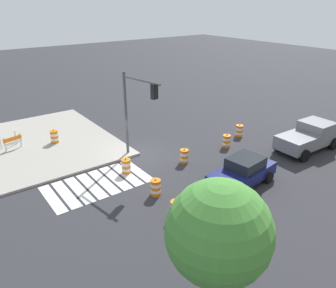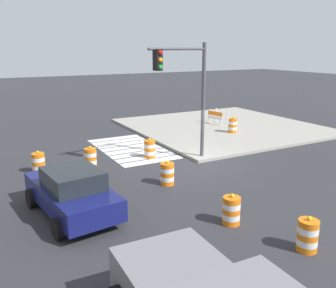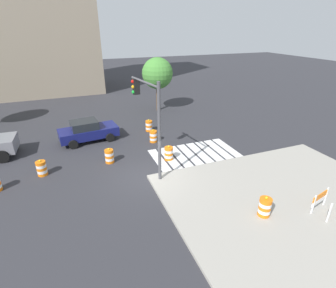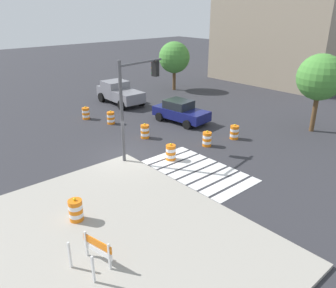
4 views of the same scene
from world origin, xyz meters
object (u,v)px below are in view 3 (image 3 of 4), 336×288
street_tree_streetside_mid (157,74)px  traffic_barrel_median_far (169,153)px  traffic_barrel_median_near (42,168)px  traffic_barrel_on_sidewalk (265,207)px  traffic_barrel_near_corner (109,156)px  traffic_barrel_lane_center (153,136)px  construction_barricade (323,201)px  sports_car (88,131)px  traffic_light_pole (149,110)px  traffic_barrel_far_curb (149,126)px

street_tree_streetside_mid → traffic_barrel_median_far: bearing=-105.5°
traffic_barrel_median_near → traffic_barrel_on_sidewalk: (9.71, -7.77, 0.15)m
traffic_barrel_near_corner → traffic_barrel_lane_center: size_ratio=1.00×
traffic_barrel_median_near → traffic_barrel_lane_center: (7.64, 2.19, 0.00)m
traffic_barrel_on_sidewalk → construction_barricade: traffic_barrel_on_sidewalk is taller
street_tree_streetside_mid → traffic_barrel_median_near: bearing=-137.5°
traffic_barrel_lane_center → sports_car: bearing=156.2°
traffic_barrel_median_far → traffic_barrel_on_sidewalk: 7.16m
sports_car → traffic_light_pole: bearing=-64.0°
sports_car → traffic_barrel_median_far: size_ratio=4.40×
traffic_barrel_far_curb → traffic_barrel_median_far: bearing=-93.2°
traffic_barrel_median_near → sports_car: bearing=54.0°
sports_car → traffic_barrel_median_near: sports_car is taller
traffic_light_pole → street_tree_streetside_mid: 12.58m
traffic_barrel_lane_center → street_tree_streetside_mid: 8.77m
traffic_barrel_median_near → traffic_barrel_far_curb: same height
traffic_light_pole → construction_barricade: bearing=-45.7°
traffic_barrel_far_curb → traffic_barrel_lane_center: (-0.36, -2.25, 0.00)m
traffic_barrel_median_far → traffic_light_pole: (-1.60, -1.10, 3.46)m
traffic_barrel_near_corner → traffic_barrel_median_far: (3.71, -1.01, 0.00)m
traffic_barrel_median_far → construction_barricade: 8.96m
traffic_barrel_far_curb → traffic_barrel_near_corner: bearing=-132.9°
traffic_barrel_on_sidewalk → street_tree_streetside_mid: size_ratio=0.19×
traffic_barrel_median_near → traffic_barrel_median_far: size_ratio=1.00×
traffic_barrel_near_corner → street_tree_streetside_mid: size_ratio=0.19×
sports_car → traffic_barrel_on_sidewalk: bearing=-61.0°
traffic_barrel_median_far → street_tree_streetside_mid: bearing=74.5°
traffic_barrel_median_far → traffic_light_pole: size_ratio=0.19×
sports_car → traffic_light_pole: (3.03, -6.21, 3.10)m
traffic_barrel_near_corner → traffic_barrel_on_sidewalk: (5.73, -7.89, 0.15)m
traffic_barrel_median_near → traffic_light_pole: 7.29m
traffic_light_pole → traffic_barrel_far_curb: bearing=73.6°
traffic_barrel_median_far → traffic_barrel_on_sidewalk: size_ratio=1.00×
traffic_barrel_median_near → traffic_barrel_median_far: (7.70, -0.89, 0.00)m
traffic_barrel_near_corner → sports_car: bearing=102.7°
traffic_barrel_median_far → traffic_barrel_median_near: bearing=173.4°
traffic_barrel_on_sidewalk → traffic_barrel_lane_center: bearing=101.7°
traffic_light_pole → traffic_barrel_lane_center: bearing=69.7°
traffic_barrel_far_curb → traffic_barrel_lane_center: size_ratio=1.00×
traffic_barrel_lane_center → construction_barricade: 11.72m
traffic_barrel_on_sidewalk → street_tree_streetside_mid: bearing=87.0°
sports_car → street_tree_streetside_mid: bearing=36.1°
sports_car → traffic_barrel_median_near: (-3.06, -4.21, -0.36)m
sports_car → traffic_barrel_far_curb: size_ratio=4.40×
traffic_barrel_median_far → traffic_barrel_lane_center: size_ratio=1.00×
construction_barricade → traffic_barrel_median_near: bearing=145.7°
traffic_barrel_median_far → traffic_barrel_far_curb: (0.30, 5.34, 0.00)m
traffic_barrel_on_sidewalk → traffic_barrel_near_corner: bearing=126.0°
traffic_barrel_median_near → street_tree_streetside_mid: size_ratio=0.19×
traffic_barrel_far_curb → traffic_barrel_on_sidewalk: bearing=-82.0°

